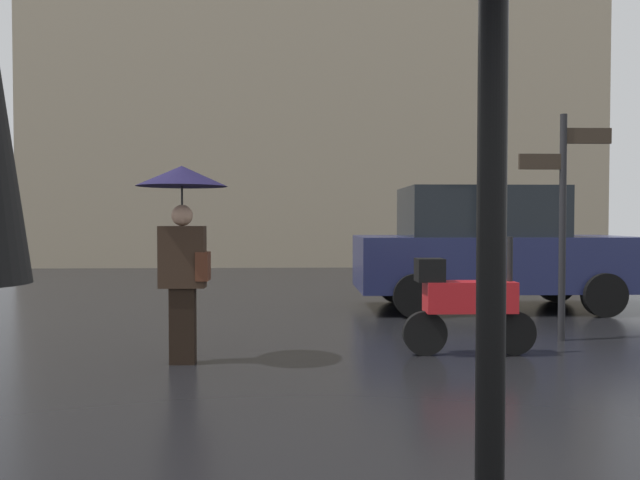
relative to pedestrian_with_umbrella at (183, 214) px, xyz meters
name	(u,v)px	position (x,y,z in m)	size (l,w,h in m)	color
pedestrian_with_umbrella	(183,214)	(0.00, 0.00, 0.00)	(0.88, 0.88, 1.93)	black
parked_scooter	(465,302)	(2.86, 0.29, -0.91)	(1.39, 0.32, 1.23)	black
parked_car_left	(488,248)	(4.13, 3.70, -0.49)	(4.27, 1.92, 1.92)	#1E234C
street_signpost	(563,203)	(4.21, 1.06, 0.14)	(1.08, 0.08, 2.64)	black
building_block	(315,25)	(1.72, 14.28, 6.17)	(17.64, 3.19, 15.28)	gray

